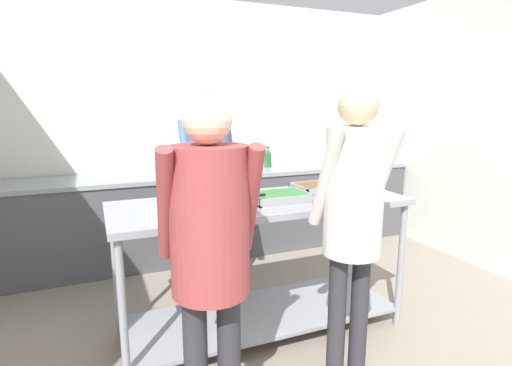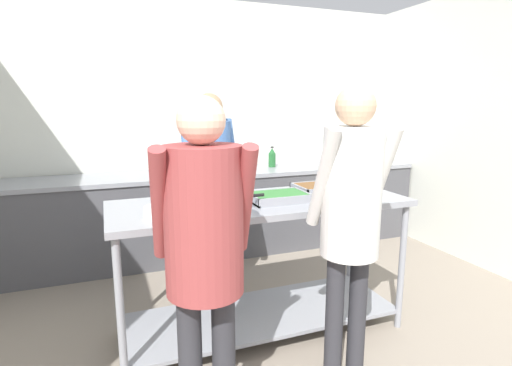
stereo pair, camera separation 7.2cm
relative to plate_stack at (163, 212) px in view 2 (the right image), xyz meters
name	(u,v)px [view 2 (the right image)]	position (x,y,z in m)	size (l,w,h in m)	color
wall_rear	(206,126)	(0.78, 2.12, 0.36)	(4.70, 0.06, 2.65)	silver
wall_right	(505,131)	(3.10, 0.36, 0.36)	(0.06, 3.65, 2.65)	silver
back_counter	(216,212)	(0.78, 1.75, -0.52)	(4.54, 0.65, 0.88)	#4C4C51
serving_counter	(261,244)	(0.66, 0.16, -0.33)	(1.96, 0.72, 0.94)	gray
plate_stack	(163,212)	(0.00, 0.00, 0.00)	(0.22, 0.22, 0.06)	white
sauce_pan	(222,203)	(0.34, -0.01, 0.02)	(0.39, 0.25, 0.09)	gray
serving_tray_vegetables	(278,197)	(0.76, 0.11, 0.00)	(0.38, 0.27, 0.05)	gray
serving_tray_roast	(326,188)	(1.21, 0.26, 0.00)	(0.45, 0.28, 0.05)	gray
guest_serving_left	(351,204)	(0.93, -0.47, 0.07)	(0.44, 0.36, 1.66)	#2D2D33
guest_serving_right	(204,236)	(0.10, -0.56, 0.02)	(0.48, 0.35, 1.60)	#2D2D33
cook_behind_counter	(211,174)	(0.48, 0.79, 0.06)	(0.43, 0.33, 1.65)	#2D2D33
water_bottle	(272,158)	(1.44, 1.81, 0.02)	(0.08, 0.08, 0.23)	#23602D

